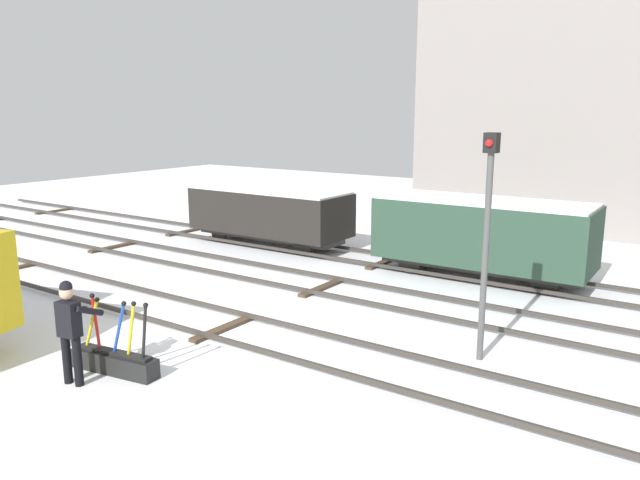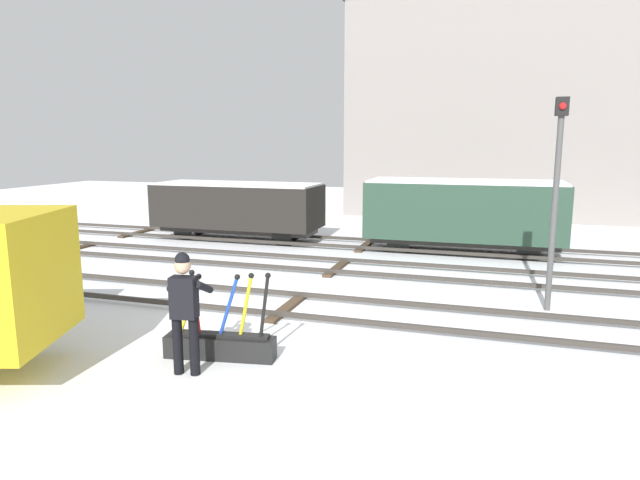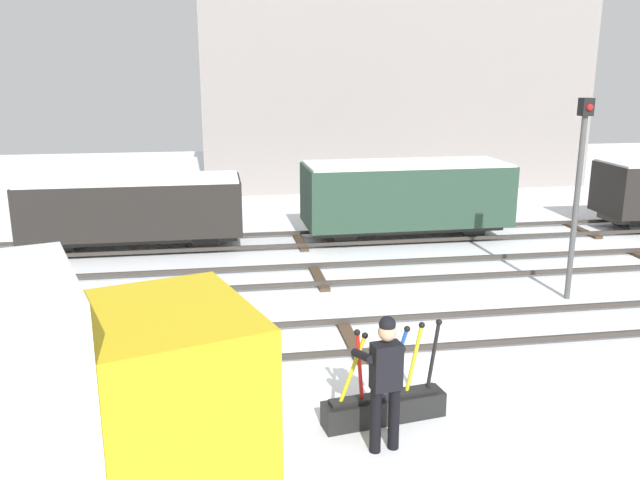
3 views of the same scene
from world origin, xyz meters
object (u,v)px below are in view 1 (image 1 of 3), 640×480
at_px(switch_lever_frame, 115,359).
at_px(freight_car_far_end, 483,233).
at_px(signal_post, 487,226).
at_px(rail_worker, 71,325).
at_px(freight_car_near_switch, 269,213).

distance_m(switch_lever_frame, freight_car_far_end, 10.53).
bearing_deg(signal_post, rail_worker, -137.19).
distance_m(rail_worker, signal_post, 7.60).
distance_m(freight_car_near_switch, freight_car_far_end, 7.70).
xyz_separation_m(rail_worker, signal_post, (5.46, 5.06, 1.53)).
xyz_separation_m(signal_post, freight_car_near_switch, (-9.75, 5.61, -1.42)).
bearing_deg(freight_car_near_switch, rail_worker, -67.80).
height_order(switch_lever_frame, freight_car_near_switch, freight_car_near_switch).
bearing_deg(rail_worker, switch_lever_frame, 65.20).
distance_m(rail_worker, freight_car_far_end, 11.20).
distance_m(switch_lever_frame, freight_car_near_switch, 10.98).
distance_m(switch_lever_frame, signal_post, 7.23).
xyz_separation_m(switch_lever_frame, rail_worker, (-0.20, -0.69, 0.82)).
bearing_deg(rail_worker, signal_post, 33.81).
relative_size(rail_worker, freight_car_far_end, 0.32).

